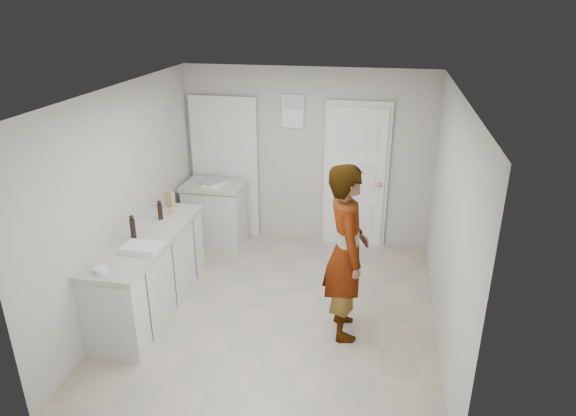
% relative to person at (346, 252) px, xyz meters
% --- Properties ---
extents(ground, '(4.00, 4.00, 0.00)m').
position_rel_person_xyz_m(ground, '(-0.76, 0.21, -0.94)').
color(ground, '#ACA490').
rests_on(ground, ground).
extents(room_shell, '(4.00, 4.00, 4.00)m').
position_rel_person_xyz_m(room_shell, '(-0.93, 2.16, 0.08)').
color(room_shell, beige).
rests_on(room_shell, ground).
extents(main_counter, '(0.64, 1.96, 0.93)m').
position_rel_person_xyz_m(main_counter, '(-2.21, 0.01, -0.52)').
color(main_counter, silver).
rests_on(main_counter, ground).
extents(side_counter, '(0.84, 0.61, 0.93)m').
position_rel_person_xyz_m(side_counter, '(-2.01, 1.76, -0.51)').
color(side_counter, silver).
rests_on(side_counter, ground).
extents(person, '(0.60, 0.78, 1.89)m').
position_rel_person_xyz_m(person, '(0.00, 0.00, 0.00)').
color(person, silver).
rests_on(person, ground).
extents(cake_mix_box, '(0.14, 0.10, 0.20)m').
position_rel_person_xyz_m(cake_mix_box, '(-2.27, 0.87, 0.08)').
color(cake_mix_box, tan).
rests_on(cake_mix_box, main_counter).
extents(spice_jar, '(0.05, 0.05, 0.07)m').
position_rel_person_xyz_m(spice_jar, '(-2.17, 0.67, 0.02)').
color(spice_jar, tan).
rests_on(spice_jar, main_counter).
extents(oil_cruet_a, '(0.06, 0.06, 0.23)m').
position_rel_person_xyz_m(oil_cruet_a, '(-2.22, 0.48, 0.09)').
color(oil_cruet_a, black).
rests_on(oil_cruet_a, main_counter).
extents(oil_cruet_b, '(0.06, 0.06, 0.27)m').
position_rel_person_xyz_m(oil_cruet_b, '(-2.30, -0.05, 0.11)').
color(oil_cruet_b, black).
rests_on(oil_cruet_b, main_counter).
extents(baking_dish, '(0.37, 0.27, 0.07)m').
position_rel_person_xyz_m(baking_dish, '(-2.07, -0.33, 0.01)').
color(baking_dish, silver).
rests_on(baking_dish, main_counter).
extents(egg_bowl, '(0.13, 0.13, 0.05)m').
position_rel_person_xyz_m(egg_bowl, '(-2.25, -0.81, 0.01)').
color(egg_bowl, silver).
rests_on(egg_bowl, main_counter).
extents(papers, '(0.34, 0.40, 0.01)m').
position_rel_person_xyz_m(papers, '(-1.97, 1.74, -0.01)').
color(papers, white).
rests_on(papers, side_counter).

